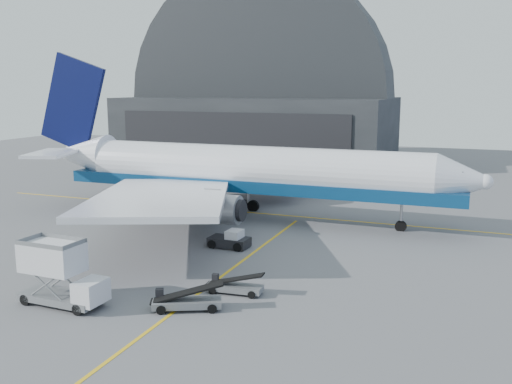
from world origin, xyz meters
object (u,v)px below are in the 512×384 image
at_px(airliner, 236,171).
at_px(belt_loader_a, 186,301).
at_px(pushback_tug, 230,240).
at_px(catering_truck, 60,274).
at_px(belt_loader_b, 234,286).

relative_size(airliner, belt_loader_a, 11.09).
distance_m(airliner, pushback_tug, 13.00).
relative_size(airliner, catering_truck, 8.54).
xyz_separation_m(pushback_tug, belt_loader_a, (3.12, -14.26, -0.07)).
bearing_deg(belt_loader_a, pushback_tug, 77.51).
relative_size(catering_truck, pushback_tug, 1.68).
xyz_separation_m(catering_truck, pushback_tug, (4.99, 16.49, -1.47)).
xyz_separation_m(airliner, pushback_tug, (4.22, -11.44, -4.50)).
height_order(catering_truck, belt_loader_b, catering_truck).
height_order(catering_truck, pushback_tug, catering_truck).
distance_m(catering_truck, pushback_tug, 17.29).
bearing_deg(belt_loader_a, airliner, 81.10).
bearing_deg(airliner, belt_loader_a, -74.05).
relative_size(pushback_tug, belt_loader_a, 0.77).
distance_m(pushback_tug, belt_loader_a, 14.60).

